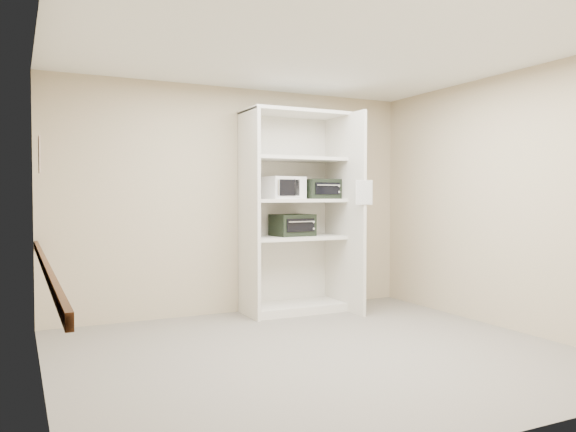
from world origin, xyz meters
name	(u,v)px	position (x,y,z in m)	size (l,w,h in m)	color
floor	(318,353)	(0.00, 0.00, 0.00)	(4.50, 4.00, 0.01)	#665E56
ceiling	(318,48)	(0.00, 0.00, 2.70)	(4.50, 4.00, 0.01)	white
wall_back	(238,201)	(0.00, 2.00, 1.35)	(4.50, 0.02, 2.70)	tan
wall_front	(490,205)	(0.00, -2.00, 1.35)	(4.50, 0.02, 2.70)	tan
wall_left	(41,203)	(-2.25, 0.00, 1.35)	(0.02, 4.00, 2.70)	tan
wall_right	(504,201)	(2.25, 0.00, 1.35)	(0.02, 4.00, 2.70)	tan
shelving_unit	(298,219)	(0.67, 1.70, 1.13)	(1.24, 0.92, 2.42)	silver
microwave	(284,188)	(0.50, 1.75, 1.50)	(0.44, 0.34, 0.27)	white
toaster_oven_upper	(321,189)	(0.97, 1.69, 1.49)	(0.42, 0.31, 0.24)	black
toaster_oven_lower	(292,225)	(0.61, 1.75, 1.05)	(0.47, 0.36, 0.26)	black
paper_sign	(364,192)	(1.20, 1.07, 1.45)	(0.22, 0.01, 0.28)	white
chair_rail	(45,266)	(-2.23, 0.00, 0.90)	(0.04, 3.98, 0.08)	#33180C
wall_poster	(39,155)	(-2.24, 0.48, 1.73)	(0.01, 0.21, 0.29)	white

